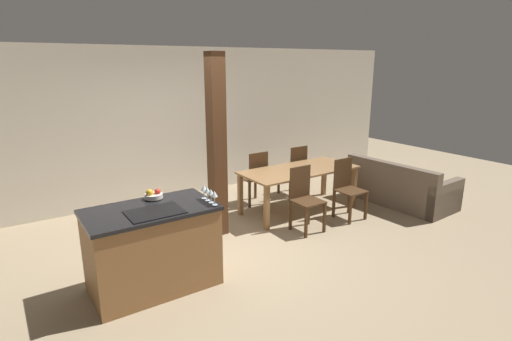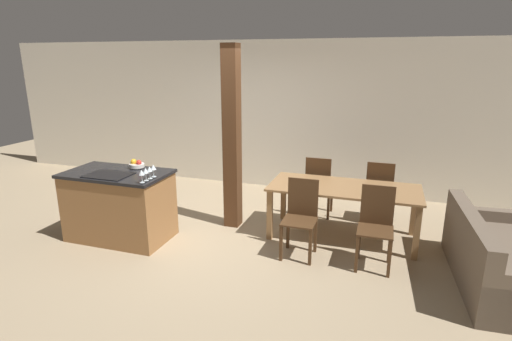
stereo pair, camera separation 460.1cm
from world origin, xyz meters
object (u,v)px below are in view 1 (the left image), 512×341
dining_chair_near_left (305,197)px  wine_glass_middle (211,192)px  dining_chair_far_right (295,169)px  dining_chair_near_right (347,187)px  couch (400,188)px  wine_glass_far (207,190)px  kitchen_island (153,248)px  dining_chair_far_left (255,177)px  timber_post (217,147)px  wine_glass_end (204,188)px  fruit_bowl (153,195)px  dining_table (299,174)px  wine_glass_near (214,194)px

dining_chair_near_left → wine_glass_middle: bearing=-163.8°
dining_chair_far_right → wine_glass_middle: bearing=34.5°
dining_chair_near_right → couch: dining_chair_near_right is taller
wine_glass_far → dining_chair_near_left: 1.94m
wine_glass_middle → kitchen_island: bearing=159.0°
dining_chair_far_left → timber_post: timber_post is taller
wine_glass_middle → dining_chair_near_right: (2.70, 0.53, -0.56)m
wine_glass_middle → dining_chair_far_left: wine_glass_middle is taller
kitchen_island → wine_glass_end: size_ratio=8.57×
fruit_bowl → dining_chair_far_left: 2.70m
dining_table → dining_chair_near_right: bearing=-56.2°
kitchen_island → dining_chair_far_left: bearing=33.8°
fruit_bowl → dining_table: 2.83m
wine_glass_end → dining_table: bearing=24.4°
fruit_bowl → dining_chair_near_left: size_ratio=0.21×
wine_glass_near → dining_chair_near_right: size_ratio=0.17×
wine_glass_middle → dining_chair_far_right: size_ratio=0.17×
wine_glass_far → dining_chair_far_left: (1.81, 1.77, -0.56)m
kitchen_island → dining_chair_far_right: dining_chair_far_right is taller
wine_glass_end → dining_chair_near_left: bearing=11.2°
wine_glass_end → dining_chair_far_right: size_ratio=0.17×
dining_table → wine_glass_middle: bearing=-152.2°
dining_chair_near_left → dining_table: bearing=56.2°
fruit_bowl → dining_chair_near_right: bearing=0.6°
wine_glass_middle → couch: bearing=6.8°
dining_table → dining_chair_near_left: dining_chair_near_left is taller
dining_chair_far_left → dining_chair_near_left: bearing=90.0°
kitchen_island → dining_table: 3.02m
kitchen_island → wine_glass_end: bearing=-6.0°
wine_glass_near → wine_glass_end: same height
dining_chair_far_right → kitchen_island: bearing=26.1°
wine_glass_near → wine_glass_far: (0.00, 0.17, 0.00)m
dining_table → timber_post: 1.70m
kitchen_island → dining_chair_near_left: bearing=6.9°
wine_glass_middle → dining_chair_near_left: size_ratio=0.17×
kitchen_island → fruit_bowl: size_ratio=6.77×
dining_chair_far_left → timber_post: 1.55m
wine_glass_far → dining_chair_near_right: bearing=9.3°
kitchen_island → wine_glass_middle: (0.61, -0.23, 0.59)m
wine_glass_end → dining_chair_far_right: bearing=32.0°
wine_glass_far → wine_glass_near: bearing=-90.0°
dining_chair_near_right → timber_post: size_ratio=0.37×
dining_chair_near_right → fruit_bowl: bearing=-179.4°
dining_chair_far_left → couch: 2.58m
wine_glass_near → couch: (3.98, 0.56, -0.79)m
wine_glass_near → dining_chair_far_left: bearing=47.0°
dining_chair_near_right → dining_chair_far_right: same height
wine_glass_middle → dining_chair_far_right: 3.32m
dining_table → couch: bearing=-22.4°
timber_post → dining_chair_near_left: bearing=-27.8°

